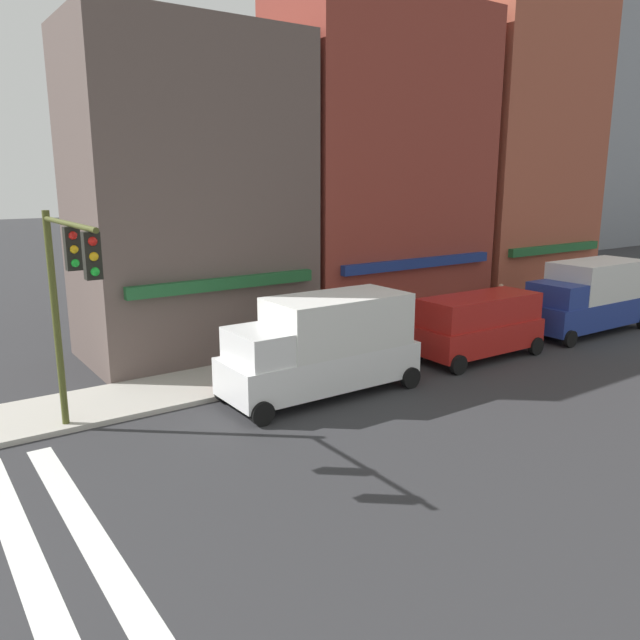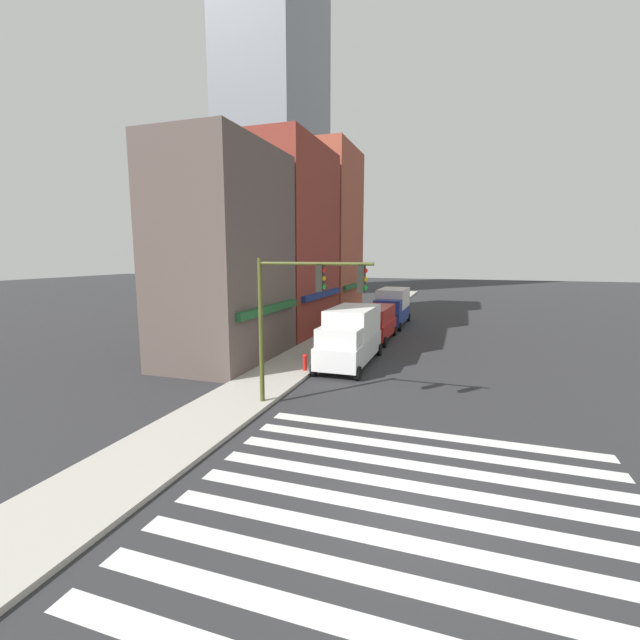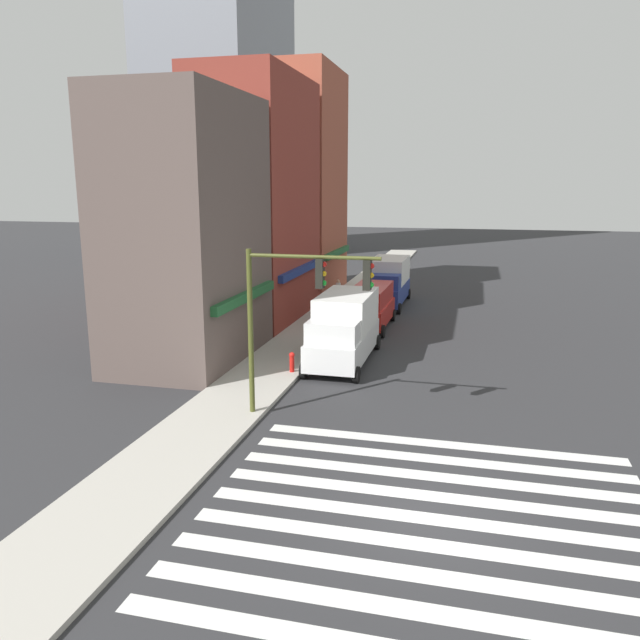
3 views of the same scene
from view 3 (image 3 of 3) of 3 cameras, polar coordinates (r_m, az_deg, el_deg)
ground_plane at (r=15.83m, az=9.78°, el=-17.45°), size 200.00×200.00×0.00m
sidewalk_left at (r=17.83m, az=-15.79°, el=-13.91°), size 120.00×3.00×0.15m
crosswalk_stripes at (r=15.83m, az=9.78°, el=-17.44°), size 9.56×10.80×0.01m
storefront_row at (r=37.29m, az=-5.26°, el=10.93°), size 26.60×5.30×15.63m
traffic_signal at (r=20.25m, az=-2.03°, el=1.96°), size 0.32×4.45×5.75m
box_truck_white at (r=27.60m, az=2.22°, el=-0.70°), size 6.20×2.42×3.04m
van_red at (r=34.38m, az=4.62°, el=1.37°), size 5.03×2.22×2.34m
box_truck_blue at (r=41.04m, az=6.23°, el=3.56°), size 6.22×2.42×3.04m
pedestrian_white_shirt at (r=39.45m, az=1.66°, el=2.51°), size 0.32×0.32×1.77m
fire_hydrant at (r=25.97m, az=-2.59°, el=-3.77°), size 0.24×0.24×0.84m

